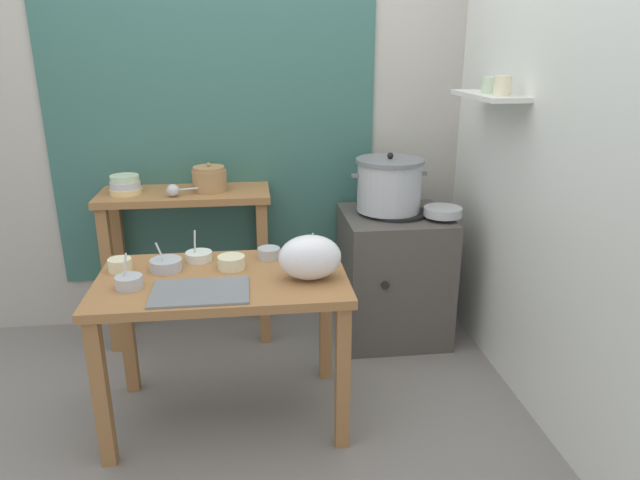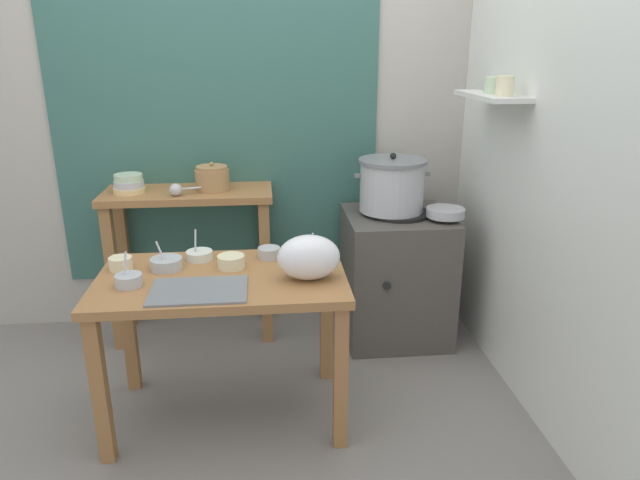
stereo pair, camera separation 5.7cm
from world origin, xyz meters
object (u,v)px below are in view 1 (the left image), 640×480
stove_block (393,274)px  steamer_pot (389,185)px  serving_tray (200,292)px  prep_bowl_2 (269,253)px  prep_bowl_0 (166,264)px  prep_bowl_4 (231,262)px  clay_pot (209,179)px  bowl_stack_enamel (125,185)px  prep_table (224,299)px  back_shelf_table (187,228)px  ladle (175,190)px  prep_bowl_3 (308,254)px  prep_bowl_1 (129,281)px  prep_bowl_6 (120,264)px  plastic_bag (310,257)px  wide_pan (443,212)px  prep_bowl_5 (199,256)px

stove_block → steamer_pot: (-0.04, 0.02, 0.55)m
serving_tray → prep_bowl_2: 0.48m
prep_bowl_0 → prep_bowl_4: (0.29, -0.01, 0.00)m
serving_tray → prep_bowl_2: size_ratio=3.76×
clay_pot → bowl_stack_enamel: 0.46m
prep_table → back_shelf_table: size_ratio=1.15×
ladle → prep_bowl_4: bearing=-64.9°
prep_table → serving_tray: 0.22m
ladle → prep_bowl_3: 0.91m
prep_bowl_0 → prep_table: bearing=-22.0°
prep_table → steamer_pot: size_ratio=2.52×
steamer_pot → prep_bowl_1: 1.57m
prep_bowl_6 → prep_bowl_4: bearing=-3.5°
prep_bowl_2 → prep_bowl_4: prep_bowl_4 is taller
bowl_stack_enamel → ladle: bearing=-18.6°
prep_bowl_2 → prep_bowl_6: prep_bowl_6 is taller
plastic_bag → prep_bowl_2: bearing=121.4°
prep_bowl_1 → prep_bowl_4: (0.42, 0.17, 0.00)m
prep_bowl_1 → plastic_bag: bearing=0.4°
prep_bowl_4 → wide_pan: bearing=23.8°
bowl_stack_enamel → prep_bowl_1: size_ratio=1.19×
serving_tray → prep_bowl_0: bearing=122.1°
clay_pot → ladle: size_ratio=0.69×
back_shelf_table → wide_pan: size_ratio=4.49×
wide_pan → plastic_bag: bearing=-140.4°
back_shelf_table → prep_bowl_1: size_ratio=6.48×
prep_bowl_1 → prep_bowl_4: prep_bowl_1 is taller
bowl_stack_enamel → prep_bowl_6: bowl_stack_enamel is taller
ladle → prep_bowl_0: (0.02, -0.65, -0.19)m
serving_tray → prep_bowl_2: (0.30, 0.37, 0.02)m
steamer_pot → wide_pan: 0.34m
ladle → prep_bowl_2: (0.49, -0.55, -0.19)m
clay_pot → prep_bowl_1: size_ratio=1.30×
prep_bowl_0 → prep_bowl_2: bearing=11.7°
wide_pan → prep_bowl_4: wide_pan is taller
back_shelf_table → plastic_bag: 1.13m
back_shelf_table → prep_bowl_5: 0.66m
ladle → back_shelf_table: bearing=71.3°
bowl_stack_enamel → wide_pan: 1.78m
prep_bowl_0 → prep_bowl_5: bearing=38.8°
bowl_stack_enamel → prep_bowl_2: bowl_stack_enamel is taller
prep_bowl_3 → back_shelf_table: bearing=132.5°
steamer_pot → ladle: (-1.20, 0.00, 0.00)m
serving_tray → prep_bowl_3: bearing=34.8°
clay_pot → bowl_stack_enamel: clay_pot is taller
prep_bowl_6 → ladle: bearing=73.5°
prep_bowl_0 → prep_bowl_3: prep_bowl_3 is taller
prep_bowl_4 → prep_bowl_6: size_ratio=1.19×
bowl_stack_enamel → ladle: (0.28, -0.10, -0.02)m
bowl_stack_enamel → prep_bowl_0: (0.30, -0.75, -0.20)m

